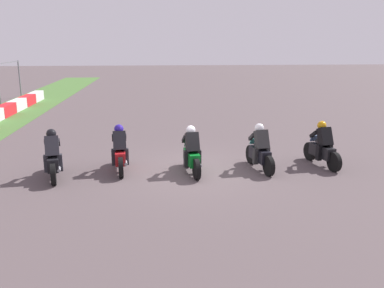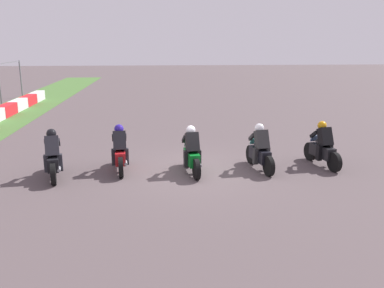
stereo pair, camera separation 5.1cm
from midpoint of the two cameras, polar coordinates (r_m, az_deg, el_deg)
The scene contains 6 objects.
ground_plane at distance 13.40m, azimuth 0.40°, elevation -3.77°, with size 120.00×120.00×0.00m, color #524648.
rider_lane_a at distance 14.50m, azimuth 17.65°, elevation -0.50°, with size 2.02×0.65×1.51m.
rider_lane_b at distance 13.60m, azimuth 9.46°, elevation -0.95°, with size 2.03×0.62×1.51m.
rider_lane_c at distance 13.09m, azimuth 0.06°, elevation -1.35°, with size 2.04×0.59×1.51m.
rider_lane_d at distance 13.47m, azimuth -9.79°, elevation -1.11°, with size 2.04×0.57×1.51m.
rider_lane_e at distance 13.30m, azimuth -18.48°, elevation -1.83°, with size 2.02×0.65×1.51m.
Camera 2 is at (-12.71, 1.03, 4.09)m, focal length 38.70 mm.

